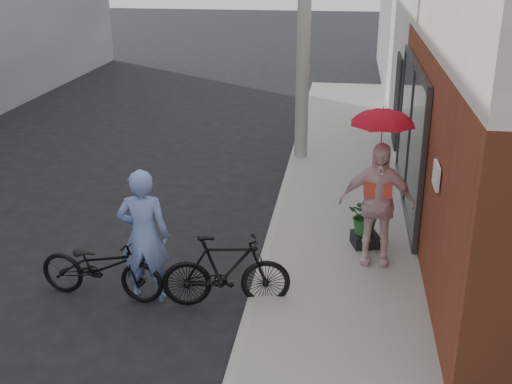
% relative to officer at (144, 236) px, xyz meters
% --- Properties ---
extents(ground, '(80.00, 80.00, 0.00)m').
position_rel_officer_xyz_m(ground, '(0.48, 0.14, -0.92)').
color(ground, black).
rests_on(ground, ground).
extents(sidewalk, '(2.20, 24.00, 0.12)m').
position_rel_officer_xyz_m(sidewalk, '(2.58, 2.14, -0.86)').
color(sidewalk, gray).
rests_on(sidewalk, ground).
extents(curb, '(0.12, 24.00, 0.12)m').
position_rel_officer_xyz_m(curb, '(1.42, 2.14, -0.86)').
color(curb, '#9E9E99').
rests_on(curb, ground).
extents(officer, '(0.72, 0.52, 1.83)m').
position_rel_officer_xyz_m(officer, '(0.00, 0.00, 0.00)').
color(officer, '#6F89C7').
rests_on(officer, ground).
extents(bike_left, '(1.79, 0.77, 0.91)m').
position_rel_officer_xyz_m(bike_left, '(-0.60, -0.04, -0.46)').
color(bike_left, black).
rests_on(bike_left, ground).
extents(bike_right, '(1.73, 0.74, 1.01)m').
position_rel_officer_xyz_m(bike_right, '(1.08, -0.02, -0.41)').
color(bike_right, black).
rests_on(bike_right, ground).
extents(kimono_woman, '(1.07, 0.47, 1.80)m').
position_rel_officer_xyz_m(kimono_woman, '(3.01, 1.30, 0.10)').
color(kimono_woman, silver).
rests_on(kimono_woman, sidewalk).
extents(parasol, '(0.86, 0.86, 0.75)m').
position_rel_officer_xyz_m(parasol, '(3.01, 1.30, 1.38)').
color(parasol, red).
rests_on(parasol, kimono_woman).
extents(planter, '(0.46, 0.46, 0.20)m').
position_rel_officer_xyz_m(planter, '(2.90, 1.80, -0.70)').
color(planter, black).
rests_on(planter, sidewalk).
extents(potted_plant, '(0.55, 0.48, 0.61)m').
position_rel_officer_xyz_m(potted_plant, '(2.90, 1.80, -0.29)').
color(potted_plant, '#265F2D').
rests_on(potted_plant, planter).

